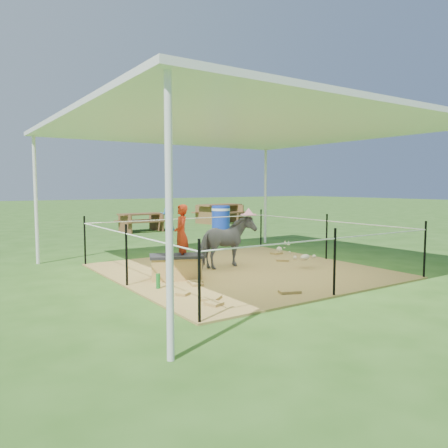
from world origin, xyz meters
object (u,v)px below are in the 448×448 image
foal (305,256)px  trash_barrel (221,220)px  pony (227,242)px  straw_bale (176,268)px  picnic_table_far (220,214)px  woman (181,228)px  distant_person (168,215)px  picnic_table_near (141,222)px  green_bottle (158,281)px

foal → trash_barrel: (2.13, 6.16, 0.20)m
pony → foal: bearing=-133.9°
straw_bale → picnic_table_far: (6.88, 9.16, 0.19)m
woman → picnic_table_far: woman is taller
trash_barrel → picnic_table_far: (2.24, 3.49, -0.06)m
straw_bale → distant_person: size_ratio=0.73×
straw_bale → trash_barrel: size_ratio=0.88×
trash_barrel → picnic_table_far: trash_barrel is taller
woman → picnic_table_far: 11.41m
straw_bale → woman: bearing=-0.0°
pony → picnic_table_near: bearing=-19.7°
trash_barrel → picnic_table_near: size_ratio=0.61×
foal → distant_person: distant_person is taller
picnic_table_near → picnic_table_far: picnic_table_far is taller
foal → picnic_table_near: bearing=67.6°
woman → distant_person: bearing=179.0°
distant_person → woman: bearing=89.2°
green_bottle → trash_barrel: size_ratio=0.25×
green_bottle → foal: bearing=-0.7°
woman → trash_barrel: woman is taller
green_bottle → pony: pony is taller
trash_barrel → distant_person: 2.14m
distant_person → foal: bearing=106.3°
straw_bale → green_bottle: size_ratio=3.60×
straw_bale → distant_person: (3.60, 7.54, 0.35)m
pony → picnic_table_near: pony is taller
woman → picnic_table_near: 8.26m
woman → picnic_table_near: size_ratio=0.65×
picnic_table_near → foal: bearing=-93.3°
straw_bale → picnic_table_far: picnic_table_far is taller
picnic_table_near → green_bottle: bearing=-113.4°
foal → picnic_table_far: bearing=44.6°
green_bottle → straw_bale: bearing=39.3°
green_bottle → pony: size_ratio=0.19×
foal → distant_person: 8.10m
picnic_table_far → foal: bearing=-126.1°
straw_bale → trash_barrel: bearing=50.7°
foal → picnic_table_far: 10.59m
picnic_table_far → straw_bale: bearing=-138.6°
pony → straw_bale: bearing=97.3°
straw_bale → woman: 0.69m
trash_barrel → picnic_table_far: 4.15m
foal → trash_barrel: 6.52m
green_bottle → picnic_table_near: size_ratio=0.15×
trash_barrel → green_bottle: bearing=-130.3°
straw_bale → foal: foal is taller
woman → straw_bale: bearing=-66.1°
straw_bale → picnic_table_near: size_ratio=0.54×
woman → trash_barrel: (4.54, 5.67, -0.42)m
picnic_table_near → distant_person: size_ratio=1.36×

